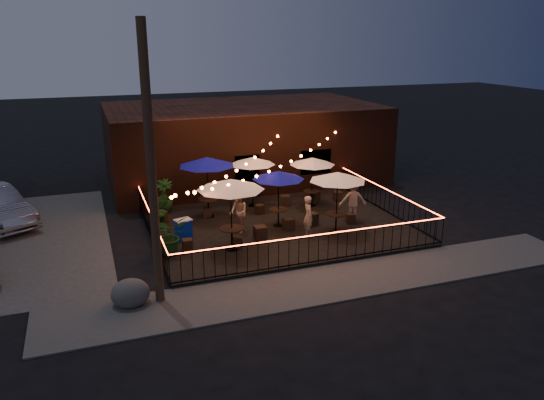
% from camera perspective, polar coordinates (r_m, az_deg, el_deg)
% --- Properties ---
extents(ground, '(110.00, 110.00, 0.00)m').
position_cam_1_polar(ground, '(19.88, 2.56, -4.96)').
color(ground, black).
rests_on(ground, ground).
extents(patio, '(10.00, 8.00, 0.15)m').
position_cam_1_polar(patio, '(21.59, 0.55, -2.88)').
color(patio, black).
rests_on(patio, ground).
extents(sidewalk, '(18.00, 2.50, 0.05)m').
position_cam_1_polar(sidewalk, '(17.18, 6.72, -8.74)').
color(sidewalk, '#403E3B').
rests_on(sidewalk, ground).
extents(brick_building, '(14.00, 8.00, 4.00)m').
position_cam_1_polar(brick_building, '(28.69, -3.14, 6.21)').
color(brick_building, black).
rests_on(brick_building, ground).
extents(utility_pole, '(0.26, 0.26, 8.00)m').
position_cam_1_polar(utility_pole, '(14.90, -12.86, 3.14)').
color(utility_pole, '#3A2817').
rests_on(utility_pole, ground).
extents(fence_front, '(10.00, 0.04, 1.04)m').
position_cam_1_polar(fence_front, '(17.94, 5.02, -5.28)').
color(fence_front, black).
rests_on(fence_front, patio).
extents(fence_left, '(0.04, 8.00, 1.04)m').
position_cam_1_polar(fence_left, '(20.30, -12.82, -2.91)').
color(fence_left, black).
rests_on(fence_left, patio).
extents(fence_right, '(0.04, 8.00, 1.04)m').
position_cam_1_polar(fence_right, '(23.52, 12.05, -0.04)').
color(fence_right, black).
rests_on(fence_right, patio).
extents(festoon_lights, '(10.02, 8.72, 1.32)m').
position_cam_1_polar(festoon_lights, '(20.27, -1.81, 3.00)').
color(festoon_lights, orange).
rests_on(festoon_lights, ground).
extents(cafe_table_0, '(2.95, 2.95, 2.62)m').
position_cam_1_polar(cafe_table_0, '(18.45, -4.48, 1.58)').
color(cafe_table_0, black).
rests_on(cafe_table_0, patio).
extents(cafe_table_1, '(2.71, 2.71, 2.59)m').
position_cam_1_polar(cafe_table_1, '(22.03, -7.03, 4.04)').
color(cafe_table_1, black).
rests_on(cafe_table_1, patio).
extents(cafe_table_2, '(2.62, 2.62, 2.28)m').
position_cam_1_polar(cafe_table_2, '(20.85, 0.71, 2.61)').
color(cafe_table_2, black).
rests_on(cafe_table_2, patio).
extents(cafe_table_3, '(2.67, 2.67, 2.24)m').
position_cam_1_polar(cafe_table_3, '(23.40, -2.14, 4.16)').
color(cafe_table_3, black).
rests_on(cafe_table_3, patio).
extents(cafe_table_4, '(2.49, 2.49, 2.41)m').
position_cam_1_polar(cafe_table_4, '(20.32, 7.08, 2.43)').
color(cafe_table_4, black).
rests_on(cafe_table_4, patio).
extents(cafe_table_5, '(2.54, 2.54, 2.21)m').
position_cam_1_polar(cafe_table_5, '(23.51, 4.37, 4.10)').
color(cafe_table_5, black).
rests_on(cafe_table_5, patio).
extents(bistro_chair_0, '(0.35, 0.35, 0.40)m').
position_cam_1_polar(bistro_chair_0, '(19.29, -9.09, -4.77)').
color(bistro_chair_0, black).
rests_on(bistro_chair_0, patio).
extents(bistro_chair_1, '(0.42, 0.42, 0.42)m').
position_cam_1_polar(bistro_chair_1, '(19.30, -3.77, -4.54)').
color(bistro_chair_1, black).
rests_on(bistro_chair_1, patio).
extents(bistro_chair_2, '(0.55, 0.55, 0.49)m').
position_cam_1_polar(bistro_chair_2, '(22.20, -11.83, -1.80)').
color(bistro_chair_2, black).
rests_on(bistro_chair_2, patio).
extents(bistro_chair_3, '(0.40, 0.40, 0.40)m').
position_cam_1_polar(bistro_chair_3, '(22.59, -6.98, -1.33)').
color(bistro_chair_3, black).
rests_on(bistro_chair_3, patio).
extents(bistro_chair_4, '(0.44, 0.44, 0.52)m').
position_cam_1_polar(bistro_chair_4, '(20.01, -1.29, -3.54)').
color(bistro_chair_4, black).
rests_on(bistro_chair_4, patio).
extents(bistro_chair_5, '(0.43, 0.43, 0.46)m').
position_cam_1_polar(bistro_chair_5, '(20.97, 1.78, -2.62)').
color(bistro_chair_5, black).
rests_on(bistro_chair_5, patio).
extents(bistro_chair_6, '(0.44, 0.44, 0.40)m').
position_cam_1_polar(bistro_chair_6, '(22.86, -1.37, -0.99)').
color(bistro_chair_6, black).
rests_on(bistro_chair_6, patio).
extents(bistro_chair_7, '(0.49, 0.49, 0.46)m').
position_cam_1_polar(bistro_chair_7, '(23.96, 1.44, -0.04)').
color(bistro_chair_7, black).
rests_on(bistro_chair_7, patio).
extents(bistro_chair_8, '(0.48, 0.48, 0.48)m').
position_cam_1_polar(bistro_chair_8, '(21.60, 4.32, -2.03)').
color(bistro_chair_8, black).
rests_on(bistro_chair_8, patio).
extents(bistro_chair_9, '(0.41, 0.41, 0.41)m').
position_cam_1_polar(bistro_chair_9, '(21.94, 8.47, -1.97)').
color(bistro_chair_9, black).
rests_on(bistro_chair_9, patio).
extents(bistro_chair_10, '(0.56, 0.56, 0.52)m').
position_cam_1_polar(bistro_chair_10, '(24.50, 4.54, 0.38)').
color(bistro_chair_10, black).
rests_on(bistro_chair_10, patio).
extents(bistro_chair_11, '(0.44, 0.44, 0.42)m').
position_cam_1_polar(bistro_chair_11, '(24.84, 7.08, 0.42)').
color(bistro_chair_11, black).
rests_on(bistro_chair_11, patio).
extents(patron_a, '(0.46, 0.63, 1.61)m').
position_cam_1_polar(patron_a, '(20.17, 3.94, -1.75)').
color(patron_a, beige).
rests_on(patron_a, patio).
extents(patron_b, '(0.68, 0.85, 1.65)m').
position_cam_1_polar(patron_b, '(20.53, -3.64, -1.33)').
color(patron_b, tan).
rests_on(patron_b, patio).
extents(patron_c, '(1.28, 0.94, 1.78)m').
position_cam_1_polar(patron_c, '(22.12, 8.69, 0.06)').
color(patron_c, beige).
rests_on(patron_c, patio).
extents(potted_shrub_a, '(1.56, 1.47, 1.39)m').
position_cam_1_polar(potted_shrub_a, '(18.90, -11.06, -3.75)').
color(potted_shrub_a, '#183F0C').
rests_on(potted_shrub_a, patio).
extents(potted_shrub_b, '(0.90, 0.78, 1.42)m').
position_cam_1_polar(potted_shrub_b, '(21.52, -11.99, -1.12)').
color(potted_shrub_b, '#0E360B').
rests_on(potted_shrub_b, patio).
extents(potted_shrub_c, '(0.98, 0.98, 1.41)m').
position_cam_1_polar(potted_shrub_c, '(23.46, -11.55, 0.45)').
color(potted_shrub_c, '#12400E').
rests_on(potted_shrub_c, patio).
extents(cooler, '(0.71, 0.59, 0.80)m').
position_cam_1_polar(cooler, '(20.20, -9.51, -3.13)').
color(cooler, '#082EBE').
rests_on(cooler, patio).
extents(boulder, '(1.15, 1.03, 0.78)m').
position_cam_1_polar(boulder, '(16.11, -15.00, -9.67)').
color(boulder, '#484743').
rests_on(boulder, ground).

